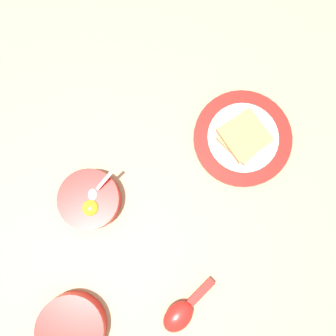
{
  "coord_description": "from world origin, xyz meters",
  "views": [
    {
      "loc": [
        0.02,
        -0.01,
        0.75
      ],
      "look_at": [
        0.12,
        -0.02,
        0.02
      ],
      "focal_mm": 35.0,
      "sensor_mm": 36.0,
      "label": 1
    }
  ],
  "objects_px": {
    "toast_plate": "(242,138)",
    "toast_sandwich": "(245,136)",
    "egg_bowl": "(90,200)",
    "congee_bowl": "(71,328)",
    "soup_spoon": "(181,313)"
  },
  "relations": [
    {
      "from": "soup_spoon",
      "to": "congee_bowl",
      "type": "relative_size",
      "value": 0.89
    },
    {
      "from": "toast_plate",
      "to": "congee_bowl",
      "type": "relative_size",
      "value": 1.59
    },
    {
      "from": "egg_bowl",
      "to": "congee_bowl",
      "type": "xyz_separation_m",
      "value": [
        -0.27,
        0.04,
        -0.0
      ]
    },
    {
      "from": "egg_bowl",
      "to": "toast_plate",
      "type": "relative_size",
      "value": 0.59
    },
    {
      "from": "toast_plate",
      "to": "toast_sandwich",
      "type": "bearing_deg",
      "value": 149.02
    },
    {
      "from": "toast_plate",
      "to": "toast_sandwich",
      "type": "height_order",
      "value": "toast_sandwich"
    },
    {
      "from": "toast_plate",
      "to": "egg_bowl",
      "type": "bearing_deg",
      "value": 111.28
    },
    {
      "from": "toast_sandwich",
      "to": "soup_spoon",
      "type": "bearing_deg",
      "value": 158.22
    },
    {
      "from": "egg_bowl",
      "to": "toast_sandwich",
      "type": "relative_size",
      "value": 1.01
    },
    {
      "from": "toast_sandwich",
      "to": "congee_bowl",
      "type": "distance_m",
      "value": 0.55
    },
    {
      "from": "soup_spoon",
      "to": "egg_bowl",
      "type": "bearing_deg",
      "value": 38.45
    },
    {
      "from": "congee_bowl",
      "to": "toast_plate",
      "type": "bearing_deg",
      "value": -43.56
    },
    {
      "from": "toast_plate",
      "to": "toast_sandwich",
      "type": "xyz_separation_m",
      "value": [
        -0.0,
        0.0,
        0.03
      ]
    },
    {
      "from": "egg_bowl",
      "to": "soup_spoon",
      "type": "distance_m",
      "value": 0.31
    },
    {
      "from": "egg_bowl",
      "to": "soup_spoon",
      "type": "xyz_separation_m",
      "value": [
        -0.24,
        -0.19,
        -0.01
      ]
    }
  ]
}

